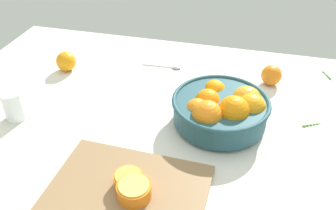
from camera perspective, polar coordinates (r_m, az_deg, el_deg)
ground_plane at (r=99.68cm, az=-2.55°, el=-4.60°), size 138.35×109.25×3.00cm
fruit_bowl at (r=98.47cm, az=8.61°, el=-0.66°), size 26.59×26.59×11.50cm
juice_glass at (r=109.47cm, az=-23.19°, el=-0.31°), size 5.95×5.95×8.59cm
cutting_board at (r=83.03cm, az=-6.37°, el=-13.27°), size 35.82×25.23×1.27cm
orange_half_0 at (r=81.87cm, az=-6.29°, el=-11.76°), size 6.67×6.67×3.37cm
orange_half_1 at (r=79.56cm, az=-5.41°, el=-13.36°), size 7.57×7.57×3.69cm
loose_orange_0 at (r=120.54cm, az=16.09°, el=4.58°), size 6.56×6.56×6.56cm
loose_orange_1 at (r=128.40cm, az=-15.88°, el=6.68°), size 6.74×6.74×6.74cm
spoon at (r=126.48cm, az=0.05°, el=6.15°), size 14.10×2.35×1.00cm
herb_sprig_0 at (r=107.32cm, az=21.58°, el=-2.94°), size 5.59×3.22×0.98cm
herb_sprig_1 at (r=132.89cm, az=23.95°, el=4.32°), size 2.83×6.01×0.98cm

